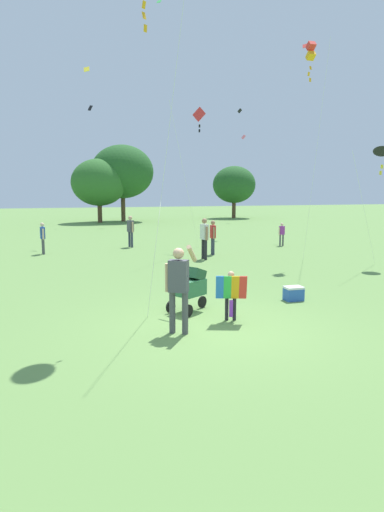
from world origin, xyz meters
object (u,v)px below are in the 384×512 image
at_px(kite_green_novelty, 198,122).
at_px(person_kid_running, 130,229).
at_px(person_adult_flyer, 179,282).
at_px(person_couple_left, 282,232).
at_px(kite_blue_high, 311,53).
at_px(kite_orange_delta, 382,152).
at_px(person_sitting_far, 213,235).
at_px(cooler_box, 294,293).
at_px(person_red_shirt, 204,235).
at_px(stroller, 191,285).
at_px(person_back_turned, 43,236).
at_px(child_with_butterfly_kite, 231,291).

distance_m(kite_green_novelty, person_kid_running, 5.83).
distance_m(person_adult_flyer, person_couple_left, 14.19).
relative_size(kite_blue_high, person_kid_running, 5.48).
distance_m(person_adult_flyer, kite_orange_delta, 11.02).
xyz_separation_m(person_sitting_far, cooler_box, (-0.60, -7.99, -0.68)).
bearing_deg(person_red_shirt, kite_green_novelty, 77.30).
relative_size(person_adult_flyer, person_sitting_far, 1.20).
distance_m(stroller, person_back_turned, 11.04).
relative_size(person_couple_left, cooler_box, 2.50).
bearing_deg(kite_blue_high, person_back_turned, 156.41).
xyz_separation_m(child_with_butterfly_kite, person_kid_running, (-0.20, 12.63, 0.23)).
height_order(kite_blue_high, person_couple_left, kite_blue_high).
xyz_separation_m(kite_green_novelty, kite_blue_high, (3.01, -4.52, 1.98)).
relative_size(stroller, kite_green_novelty, 0.16).
bearing_deg(kite_green_novelty, cooler_box, -93.63).
distance_m(person_couple_left, person_back_turned, 11.06).
bearing_deg(child_with_butterfly_kite, person_back_turned, 109.87).
height_order(person_sitting_far, person_back_turned, person_sitting_far).
xyz_separation_m(person_back_turned, cooler_box, (6.27, -10.20, -0.62)).
height_order(person_kid_running, cooler_box, person_kid_running).
height_order(stroller, kite_green_novelty, kite_green_novelty).
bearing_deg(person_adult_flyer, kite_blue_high, 46.92).
bearing_deg(stroller, child_with_butterfly_kite, -57.80).
bearing_deg(cooler_box, person_couple_left, 64.14).
height_order(child_with_butterfly_kite, person_red_shirt, person_red_shirt).
xyz_separation_m(kite_blue_high, cooler_box, (-3.67, -5.86, -7.57)).
bearing_deg(person_red_shirt, person_kid_running, 115.97).
height_order(kite_green_novelty, person_kid_running, kite_green_novelty).
relative_size(kite_green_novelty, person_couple_left, 5.79).
relative_size(child_with_butterfly_kite, person_red_shirt, 0.65).
bearing_deg(kite_orange_delta, person_kid_running, 136.64).
relative_size(child_with_butterfly_kite, person_back_turned, 0.79).
relative_size(person_adult_flyer, kite_orange_delta, 0.41).
relative_size(kite_orange_delta, person_red_shirt, 2.64).
bearing_deg(child_with_butterfly_kite, person_red_shirt, 76.00).
bearing_deg(person_kid_running, child_with_butterfly_kite, -89.09).
relative_size(person_adult_flyer, person_red_shirt, 1.07).
bearing_deg(person_back_turned, person_kid_running, 17.39).
distance_m(kite_green_novelty, person_back_turned, 8.53).
height_order(person_back_turned, cooler_box, person_back_turned).
bearing_deg(stroller, kite_green_novelty, 72.29).
distance_m(person_adult_flyer, person_sitting_far, 10.48).
bearing_deg(kite_orange_delta, person_adult_flyer, -147.56).
bearing_deg(person_adult_flyer, person_kid_running, 85.40).
relative_size(child_with_butterfly_kite, person_couple_left, 0.94).
bearing_deg(person_back_turned, stroller, -71.37).
bearing_deg(person_couple_left, person_kid_running, 167.80).
bearing_deg(person_kid_running, person_sitting_far, -49.38).
bearing_deg(kite_blue_high, person_red_shirt, 165.02).
xyz_separation_m(kite_orange_delta, person_kid_running, (-7.88, 7.44, -3.16)).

